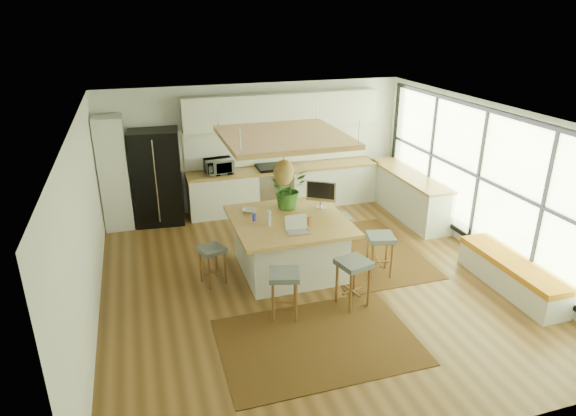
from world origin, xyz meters
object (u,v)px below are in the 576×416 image
object	(u,v)px
island	(289,245)
stool_near_left	(284,294)
fridge	(157,179)
microwave	(219,165)
laptop	(298,225)
stool_right_front	(380,255)
stool_near_right	(353,284)
island_plant	(288,192)
monitor	(321,194)
stool_left_side	(213,263)
stool_right_back	(339,230)

from	to	relation	value
island	stool_near_left	world-z (taller)	island
fridge	microwave	distance (m)	1.28
fridge	stool_near_left	bearing A→B (deg)	-64.39
microwave	fridge	bearing A→B (deg)	172.95
island	laptop	xyz separation A→B (m)	(-0.03, -0.54, 0.58)
stool_right_front	microwave	xyz separation A→B (m)	(-2.06, 3.33, 0.76)
fridge	stool_near_right	distance (m)	4.82
island_plant	monitor	bearing A→B (deg)	-19.94
stool_left_side	island	bearing A→B (deg)	2.63
laptop	fridge	bearing A→B (deg)	122.91
fridge	stool_right_back	xyz separation A→B (m)	(3.06, -2.24, -0.57)
stool_right_front	stool_near_left	bearing A→B (deg)	-159.28
stool_near_right	stool_left_side	distance (m)	2.26
island	island_plant	world-z (taller)	island_plant
stool_near_right	stool_left_side	bearing A→B (deg)	146.32
fridge	microwave	xyz separation A→B (m)	(1.26, -0.02, 0.19)
stool_near_right	monitor	world-z (taller)	monitor
stool_left_side	island_plant	distance (m)	1.76
fridge	stool_right_back	bearing A→B (deg)	-30.47
microwave	stool_right_back	bearing A→B (deg)	-57.29
fridge	stool_near_right	xyz separation A→B (m)	(2.51, -4.08, -0.57)
fridge	stool_right_front	bearing A→B (deg)	-39.47
stool_near_left	microwave	bearing A→B (deg)	92.82
island	stool_right_back	bearing A→B (deg)	24.91
stool_near_right	stool_right_back	size ratio (longest dim) A/B	1.17
stool_near_left	monitor	distance (m)	2.14
stool_near_left	island_plant	world-z (taller)	island_plant
stool_near_right	stool_near_left	bearing A→B (deg)	178.77
monitor	island_plant	xyz separation A→B (m)	(-0.53, 0.19, 0.01)
stool_right_front	monitor	distance (m)	1.42
microwave	island_plant	distance (m)	2.38
stool_right_front	monitor	world-z (taller)	monitor
fridge	laptop	bearing A→B (deg)	-54.16
monitor	fridge	bearing A→B (deg)	170.11
fridge	stool_left_side	world-z (taller)	fridge
island	stool_right_back	world-z (taller)	island
stool_near_right	monitor	xyz separation A→B (m)	(0.09, 1.63, 0.83)
laptop	microwave	bearing A→B (deg)	103.99
island	microwave	bearing A→B (deg)	103.80
fridge	stool_right_front	xyz separation A→B (m)	(3.32, -3.35, -0.57)
laptop	monitor	xyz separation A→B (m)	(0.69, 0.85, 0.14)
stool_left_side	fridge	bearing A→B (deg)	102.70
stool_right_front	island_plant	size ratio (longest dim) A/B	1.02
stool_near_left	laptop	xyz separation A→B (m)	(0.45, 0.75, 0.70)
laptop	island_plant	world-z (taller)	island_plant
island_plant	stool_right_back	bearing A→B (deg)	0.60
island	stool_left_side	size ratio (longest dim) A/B	2.92
island	stool_right_back	xyz separation A→B (m)	(1.12, 0.52, -0.11)
stool_right_front	monitor	size ratio (longest dim) A/B	1.36
fridge	stool_right_back	world-z (taller)	fridge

